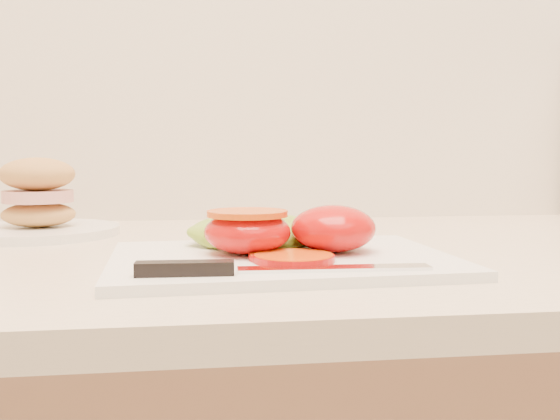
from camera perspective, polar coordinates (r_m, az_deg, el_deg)
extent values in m
cube|color=white|center=(0.64, 0.12, -4.56)|extent=(0.35, 0.26, 0.01)
ellipsoid|color=#C20806|center=(0.66, 4.88, -1.69)|extent=(0.09, 0.09, 0.05)
ellipsoid|color=#C20806|center=(0.64, -2.99, -2.03)|extent=(0.09, 0.09, 0.04)
cylinder|color=#BF3309|center=(0.64, -3.00, -0.31)|extent=(0.08, 0.08, 0.01)
cylinder|color=#E75B09|center=(0.60, 1.26, -4.40)|extent=(0.08, 0.08, 0.01)
cylinder|color=#E75B09|center=(0.61, 0.39, -4.28)|extent=(0.07, 0.07, 0.01)
ellipsoid|color=#84AF2E|center=(0.70, -2.08, -2.03)|extent=(0.17, 0.12, 0.03)
cube|color=silver|center=(0.56, 5.02, -5.34)|extent=(0.17, 0.03, 0.00)
cube|color=black|center=(0.54, -8.70, -5.30)|extent=(0.08, 0.02, 0.01)
cylinder|color=white|center=(0.92, -21.15, -1.81)|extent=(0.21, 0.21, 0.01)
ellipsoid|color=#B37F45|center=(0.92, -21.19, -0.39)|extent=(0.10, 0.08, 0.03)
cylinder|color=#D8938C|center=(0.91, -21.25, 1.17)|extent=(0.09, 0.09, 0.02)
ellipsoid|color=#B37F45|center=(0.91, -21.31, 3.08)|extent=(0.10, 0.08, 0.04)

